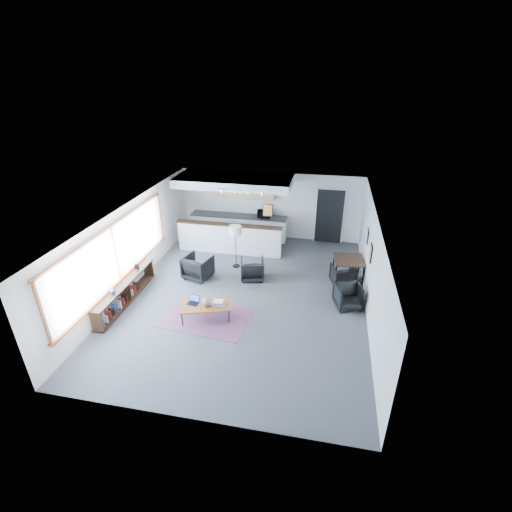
% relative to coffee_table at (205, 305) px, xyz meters
% --- Properties ---
extents(room, '(7.02, 9.02, 2.62)m').
position_rel_coffee_table_xyz_m(room, '(0.79, 1.30, 0.90)').
color(room, '#47474A').
rests_on(room, ground).
extents(window, '(0.10, 5.95, 1.66)m').
position_rel_coffee_table_xyz_m(window, '(-2.68, 0.40, 1.05)').
color(window, '#8CBFFF').
rests_on(window, room).
extents(console, '(0.35, 3.00, 0.80)m').
position_rel_coffee_table_xyz_m(console, '(-2.51, 0.25, -0.08)').
color(console, '#301D11').
rests_on(console, floor).
extents(kitchenette, '(4.20, 1.96, 2.60)m').
position_rel_coffee_table_xyz_m(kitchenette, '(-0.41, 5.01, 0.98)').
color(kitchenette, white).
rests_on(kitchenette, floor).
extents(doorway, '(1.10, 0.12, 2.15)m').
position_rel_coffee_table_xyz_m(doorway, '(3.09, 5.72, 0.67)').
color(doorway, black).
rests_on(doorway, room).
extents(track_light, '(1.60, 0.07, 0.15)m').
position_rel_coffee_table_xyz_m(track_light, '(0.20, 3.50, 2.13)').
color(track_light, silver).
rests_on(track_light, room).
extents(wall_art_lower, '(0.03, 0.38, 0.48)m').
position_rel_coffee_table_xyz_m(wall_art_lower, '(4.25, 1.70, 1.15)').
color(wall_art_lower, black).
rests_on(wall_art_lower, room).
extents(wall_art_upper, '(0.03, 0.34, 0.44)m').
position_rel_coffee_table_xyz_m(wall_art_upper, '(4.25, 3.00, 1.10)').
color(wall_art_upper, black).
rests_on(wall_art_upper, room).
extents(kilim_rug, '(2.43, 1.77, 0.01)m').
position_rel_coffee_table_xyz_m(kilim_rug, '(0.00, 0.00, -0.39)').
color(kilim_rug, '#673753').
rests_on(kilim_rug, floor).
extents(coffee_table, '(1.48, 1.08, 0.43)m').
position_rel_coffee_table_xyz_m(coffee_table, '(0.00, 0.00, 0.00)').
color(coffee_table, brown).
rests_on(coffee_table, floor).
extents(laptop, '(0.33, 0.28, 0.21)m').
position_rel_coffee_table_xyz_m(laptop, '(-0.33, 0.02, 0.09)').
color(laptop, black).
rests_on(laptop, coffee_table).
extents(ceramic_pot, '(0.25, 0.25, 0.25)m').
position_rel_coffee_table_xyz_m(ceramic_pot, '(0.06, -0.06, 0.16)').
color(ceramic_pot, gray).
rests_on(ceramic_pot, coffee_table).
extents(book_stack, '(0.34, 0.28, 0.10)m').
position_rel_coffee_table_xyz_m(book_stack, '(0.35, 0.09, 0.08)').
color(book_stack, silver).
rests_on(book_stack, coffee_table).
extents(coaster, '(0.12, 0.12, 0.01)m').
position_rel_coffee_table_xyz_m(coaster, '(0.06, -0.25, 0.04)').
color(coaster, '#E5590C').
rests_on(coaster, coffee_table).
extents(armchair_left, '(0.97, 0.93, 0.83)m').
position_rel_coffee_table_xyz_m(armchair_left, '(-0.93, 2.05, 0.01)').
color(armchair_left, black).
rests_on(armchair_left, floor).
extents(armchair_right, '(0.87, 0.83, 0.75)m').
position_rel_coffee_table_xyz_m(armchair_right, '(0.80, 2.32, -0.03)').
color(armchair_right, black).
rests_on(armchair_right, floor).
extents(floor_lamp, '(0.56, 0.56, 1.48)m').
position_rel_coffee_table_xyz_m(floor_lamp, '(0.09, 3.02, 0.88)').
color(floor_lamp, black).
rests_on(floor_lamp, floor).
extents(dining_table, '(1.00, 1.00, 0.77)m').
position_rel_coffee_table_xyz_m(dining_table, '(3.79, 2.78, 0.30)').
color(dining_table, '#301D11').
rests_on(dining_table, floor).
extents(dining_chair_near, '(0.75, 0.73, 0.63)m').
position_rel_coffee_table_xyz_m(dining_chair_near, '(3.79, 1.29, -0.09)').
color(dining_chair_near, black).
rests_on(dining_chair_near, floor).
extents(dining_chair_far, '(0.73, 0.70, 0.61)m').
position_rel_coffee_table_xyz_m(dining_chair_far, '(3.65, 2.54, -0.10)').
color(dining_chair_far, black).
rests_on(dining_chair_far, floor).
extents(microwave, '(0.54, 0.35, 0.34)m').
position_rel_coffee_table_xyz_m(microwave, '(0.60, 5.45, 0.70)').
color(microwave, black).
rests_on(microwave, kitchenette).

